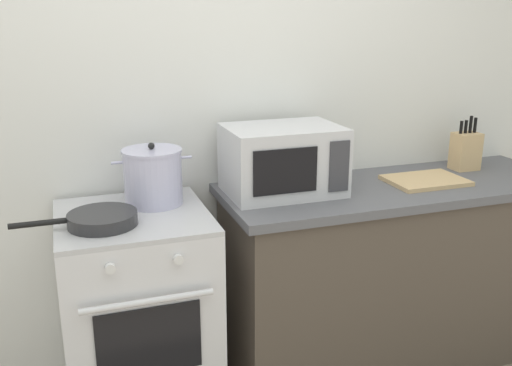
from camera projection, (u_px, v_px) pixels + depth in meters
name	position (u px, v px, depth m)	size (l,w,h in m)	color
back_wall	(256.00, 110.00, 2.73)	(4.40, 0.10, 2.50)	silver
lower_cabinet_right	(393.00, 276.00, 2.83)	(1.64, 0.56, 0.88)	#4C4238
countertop_right	(400.00, 188.00, 2.70)	(1.70, 0.60, 0.04)	#59595E
stove	(139.00, 317.00, 2.41)	(0.60, 0.64, 0.92)	silver
stock_pot	(153.00, 176.00, 2.38)	(0.33, 0.25, 0.26)	silver
frying_pan	(101.00, 219.00, 2.16)	(0.46, 0.26, 0.05)	#28282B
microwave	(283.00, 160.00, 2.52)	(0.50, 0.37, 0.30)	silver
cutting_board	(425.00, 180.00, 2.71)	(0.36, 0.26, 0.02)	tan
knife_block	(466.00, 151.00, 2.91)	(0.13, 0.10, 0.28)	tan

